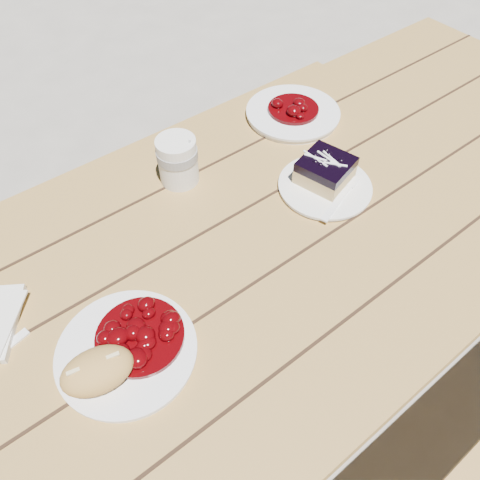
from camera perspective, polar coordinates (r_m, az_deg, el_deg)
ground at (r=1.61m, az=3.13°, el=-16.16°), size 60.00×60.00×0.00m
picnic_table at (r=1.10m, az=4.42°, el=-3.74°), size 2.00×1.55×0.75m
main_plate at (r=0.82m, az=-13.59°, el=-13.13°), size 0.23×0.23×0.02m
goulash_stew at (r=0.80m, az=-12.26°, el=-10.84°), size 0.15×0.15×0.04m
bread_roll at (r=0.77m, az=-17.01°, el=-15.00°), size 0.13×0.10×0.06m
dessert_plate at (r=1.05m, az=10.30°, el=6.40°), size 0.20×0.20×0.01m
blueberry_cake at (r=1.05m, az=10.37°, el=8.41°), size 0.13×0.13×0.06m
fork_dessert at (r=1.01m, az=11.71°, el=4.50°), size 0.16×0.08×0.00m
coffee_cup at (r=1.04m, az=-7.59°, el=9.57°), size 0.09×0.09×0.11m
second_plate at (r=1.25m, az=6.46°, el=15.07°), size 0.23×0.23×0.02m
second_stew at (r=1.23m, az=6.58°, el=16.17°), size 0.13×0.13×0.04m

